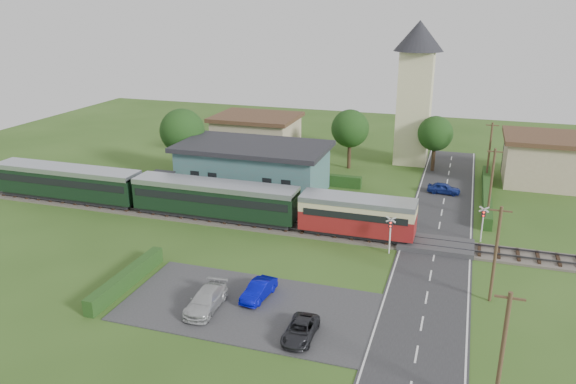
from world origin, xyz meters
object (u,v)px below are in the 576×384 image
(car_park_dark, at_px, (300,330))
(equipment_hut, at_px, (161,185))
(car_park_silver, at_px, (206,300))
(car_on_road, at_px, (444,188))
(crossing_signal_far, at_px, (483,219))
(pedestrian_far, at_px, (177,189))
(train, at_px, (184,195))
(car_park_blue, at_px, (259,290))
(church_tower, at_px, (416,82))
(pedestrian_near, at_px, (303,203))
(house_west, at_px, (257,135))
(house_east, at_px, (542,159))
(station_building, at_px, (253,168))
(crossing_signal_near, at_px, (390,229))

(car_park_dark, bearing_deg, equipment_hut, 136.08)
(equipment_hut, xyz_separation_m, car_park_silver, (13.95, -18.38, -1.01))
(car_on_road, bearing_deg, crossing_signal_far, -159.00)
(equipment_hut, height_order, car_on_road, equipment_hut)
(equipment_hut, bearing_deg, pedestrian_far, 9.43)
(train, relative_size, car_park_blue, 11.97)
(church_tower, relative_size, car_park_blue, 4.88)
(equipment_hut, height_order, pedestrian_near, equipment_hut)
(car_on_road, bearing_deg, pedestrian_far, 116.47)
(house_west, distance_m, car_park_silver, 39.77)
(train, relative_size, pedestrian_far, 24.31)
(car_park_blue, distance_m, car_park_dark, 5.66)
(house_east, relative_size, crossing_signal_far, 2.69)
(train, relative_size, car_park_silver, 9.61)
(station_building, xyz_separation_m, house_east, (30.00, 13.01, 0.10))
(house_west, bearing_deg, station_building, -70.35)
(house_west, relative_size, car_park_dark, 2.88)
(car_park_silver, bearing_deg, crossing_signal_near, 48.38)
(house_east, height_order, crossing_signal_far, house_east)
(crossing_signal_near, distance_m, car_park_blue, 12.87)
(car_park_dark, bearing_deg, station_building, 116.27)
(station_building, xyz_separation_m, car_park_dark, (12.99, -25.49, -2.09))
(church_tower, bearing_deg, house_west, -171.47)
(station_building, distance_m, crossing_signal_far, 24.51)
(equipment_hut, bearing_deg, train, -35.91)
(house_east, bearing_deg, house_west, 178.36)
(church_tower, xyz_separation_m, car_park_blue, (-6.19, -38.69, -9.55))
(crossing_signal_near, bearing_deg, house_east, 60.87)
(train, relative_size, house_west, 4.00)
(church_tower, distance_m, crossing_signal_far, 26.39)
(pedestrian_far, bearing_deg, house_east, -81.04)
(car_park_silver, distance_m, pedestrian_near, 18.61)
(house_west, bearing_deg, car_on_road, -18.93)
(church_tower, height_order, car_park_dark, church_tower)
(crossing_signal_far, bearing_deg, car_park_silver, -135.14)
(crossing_signal_far, xyz_separation_m, car_park_dark, (-10.61, -18.89, -1.54))
(car_on_road, bearing_deg, pedestrian_near, 135.23)
(church_tower, bearing_deg, car_park_silver, -102.40)
(car_park_blue, bearing_deg, car_park_dark, -35.51)
(house_east, distance_m, crossing_signal_near, 27.95)
(car_on_road, relative_size, car_park_blue, 0.96)
(train, xyz_separation_m, pedestrian_near, (10.88, 3.37, -0.82))
(car_park_blue, bearing_deg, pedestrian_far, 139.85)
(house_east, height_order, pedestrian_near, house_east)
(crossing_signal_near, relative_size, car_on_road, 0.95)
(church_tower, relative_size, crossing_signal_far, 5.37)
(house_west, height_order, car_park_blue, house_west)
(church_tower, bearing_deg, equipment_hut, -135.25)
(church_tower, relative_size, crossing_signal_near, 5.37)
(house_east, bearing_deg, car_park_blue, -121.42)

